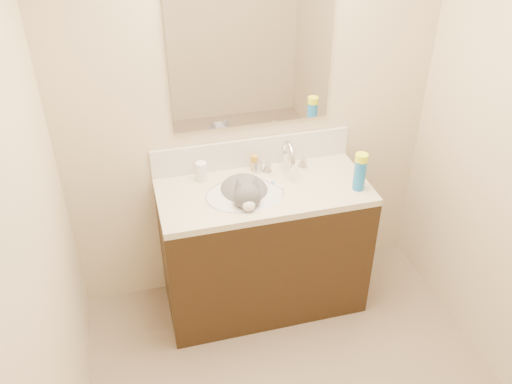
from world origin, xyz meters
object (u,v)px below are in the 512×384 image
faucet (288,159)px  amber_bottle (254,163)px  vanity_cabinet (263,250)px  cat (245,196)px  pill_bottle (202,171)px  basin (245,205)px  silver_jar (257,167)px  spray_can (360,175)px

faucet → amber_bottle: bearing=157.6°
vanity_cabinet → cat: cat is taller
vanity_cabinet → pill_bottle: size_ratio=10.56×
faucet → pill_bottle: faucet is taller
amber_bottle → faucet: bearing=-22.4°
vanity_cabinet → basin: size_ratio=2.67×
silver_jar → spray_can: 0.60m
amber_bottle → pill_bottle: bearing=-174.6°
amber_bottle → spray_can: size_ratio=0.52×
spray_can → amber_bottle: bearing=146.0°
pill_bottle → spray_can: bearing=-20.8°
faucet → silver_jar: (-0.17, 0.05, -0.05)m
basin → faucet: (0.30, 0.17, 0.16)m
pill_bottle → spray_can: (0.83, -0.32, 0.03)m
vanity_cabinet → silver_jar: 0.52m
silver_jar → cat: bearing=-122.2°
faucet → basin: bearing=-150.9°
faucet → amber_bottle: size_ratio=2.98×
pill_bottle → silver_jar: (0.33, 0.01, -0.02)m
vanity_cabinet → cat: bearing=-178.6°
faucet → pill_bottle: (-0.50, 0.04, -0.03)m
cat → spray_can: spray_can is taller
vanity_cabinet → faucet: 0.58m
cat → silver_jar: size_ratio=6.54×
pill_bottle → amber_bottle: size_ratio=1.21×
basin → spray_can: (0.63, -0.10, 0.16)m
vanity_cabinet → faucet: (0.18, 0.14, 0.54)m
silver_jar → amber_bottle: 0.03m
vanity_cabinet → amber_bottle: (-0.00, 0.21, 0.50)m
basin → amber_bottle: amber_bottle is taller
faucet → pill_bottle: 0.50m
faucet → spray_can: 0.43m
silver_jar → faucet: bearing=-17.5°
basin → pill_bottle: pill_bottle is taller
cat → pill_bottle: (-0.21, 0.18, 0.08)m
spray_can → basin: bearing=170.6°
vanity_cabinet → silver_jar: (0.01, 0.19, 0.48)m
basin → silver_jar: (0.13, 0.22, 0.10)m
pill_bottle → silver_jar: bearing=1.5°
cat → pill_bottle: bearing=145.7°
cat → spray_can: bearing=-5.0°
basin → silver_jar: bearing=59.4°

